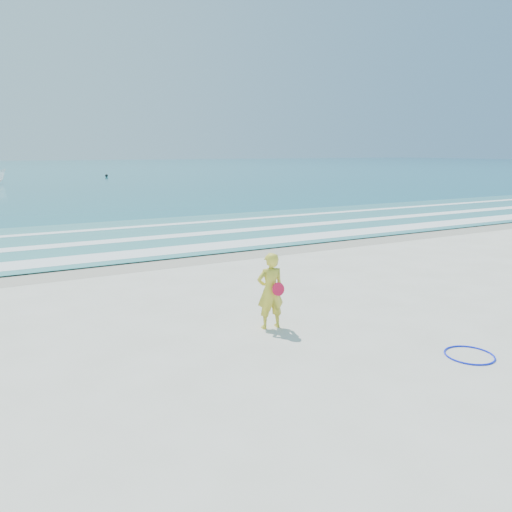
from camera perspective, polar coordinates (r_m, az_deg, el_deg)
ground at (r=9.23m, az=9.85°, el=-10.89°), size 400.00×400.00×0.00m
wet_sand at (r=16.88m, az=-9.46°, el=-0.38°), size 400.00×2.40×0.00m
ocean at (r=111.79m, az=-26.29°, el=8.89°), size 400.00×190.00×0.04m
shallow at (r=21.58m, az=-13.89°, el=2.21°), size 400.00×10.00×0.01m
foam_near at (r=18.08m, az=-10.84°, el=0.54°), size 400.00×1.40×0.01m
foam_mid at (r=20.82m, az=-13.32°, el=1.92°), size 400.00×0.90×0.01m
foam_far at (r=23.98m, az=-15.45°, el=3.09°), size 400.00×0.60×0.01m
hoop at (r=9.75m, az=23.21°, el=-10.36°), size 1.04×1.04×0.03m
buoy at (r=72.44m, az=-16.72°, el=8.80°), size 0.39×0.39×0.39m
woman at (r=10.10m, az=1.65°, el=-3.99°), size 0.61×0.44×1.57m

